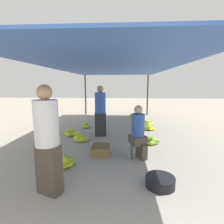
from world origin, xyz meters
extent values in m
cylinder|color=brown|center=(-1.74, 8.22, 1.12)|extent=(0.08, 0.08, 2.23)
cylinder|color=brown|center=(1.74, 8.22, 1.12)|extent=(0.08, 0.08, 2.23)
cube|color=#33569E|center=(0.00, 4.26, 2.25)|extent=(3.87, 8.32, 0.04)
cube|color=#4C4238|center=(-0.79, 0.97, 0.40)|extent=(0.44, 0.34, 0.80)
cylinder|color=white|center=(-0.79, 0.97, 1.15)|extent=(0.48, 0.48, 0.70)
sphere|color=tan|center=(-0.79, 0.97, 1.62)|extent=(0.23, 0.23, 0.23)
cube|color=#4C4C4C|center=(0.72, 2.44, 0.33)|extent=(0.34, 0.34, 0.04)
cylinder|color=#4C4C4C|center=(0.59, 2.30, 0.16)|extent=(0.04, 0.04, 0.31)
cylinder|color=#4C4C4C|center=(0.86, 2.30, 0.16)|extent=(0.04, 0.04, 0.31)
cylinder|color=#4C4C4C|center=(0.59, 2.57, 0.16)|extent=(0.04, 0.04, 0.31)
cylinder|color=#4C4C4C|center=(0.86, 2.57, 0.16)|extent=(0.04, 0.04, 0.31)
cube|color=#4C4238|center=(0.82, 2.39, 0.18)|extent=(0.26, 0.34, 0.35)
cube|color=#4C4238|center=(0.72, 2.44, 0.44)|extent=(0.45, 0.45, 0.18)
cylinder|color=#3359B2|center=(0.72, 2.44, 0.79)|extent=(0.40, 0.40, 0.52)
sphere|color=tan|center=(0.72, 2.44, 1.15)|extent=(0.20, 0.20, 0.20)
cylinder|color=black|center=(1.01, 1.25, 0.09)|extent=(0.50, 0.50, 0.17)
ellipsoid|color=#7EB736|center=(-0.92, 2.02, 0.15)|extent=(0.28, 0.20, 0.12)
ellipsoid|color=#A1C52F|center=(-0.90, 1.78, 0.11)|extent=(0.32, 0.27, 0.10)
ellipsoid|color=#9DC330|center=(-0.80, 2.00, 0.07)|extent=(0.21, 0.27, 0.15)
ellipsoid|color=#CAD528|center=(-0.91, 2.10, 0.05)|extent=(0.26, 0.27, 0.10)
ellipsoid|color=yellow|center=(-0.84, 1.86, 0.15)|extent=(0.24, 0.30, 0.10)
ellipsoid|color=#87BA34|center=(-0.82, 2.08, 0.05)|extent=(0.33, 0.29, 0.10)
ellipsoid|color=yellow|center=(-0.96, 1.90, 0.05)|extent=(0.58, 0.50, 0.10)
ellipsoid|color=#ADCA2D|center=(-0.92, 3.56, 0.17)|extent=(0.26, 0.27, 0.12)
ellipsoid|color=yellow|center=(-0.86, 3.49, 0.12)|extent=(0.21, 0.27, 0.12)
ellipsoid|color=yellow|center=(-1.04, 3.64, 0.08)|extent=(0.25, 0.18, 0.13)
ellipsoid|color=#B0CB2D|center=(-0.81, 3.57, 0.06)|extent=(0.27, 0.22, 0.11)
ellipsoid|color=#BED02A|center=(-0.90, 3.57, 0.05)|extent=(0.47, 0.41, 0.10)
ellipsoid|color=#A4C62F|center=(-1.55, 4.18, 0.07)|extent=(0.29, 0.24, 0.11)
ellipsoid|color=yellow|center=(-1.42, 4.25, 0.09)|extent=(0.11, 0.22, 0.14)
ellipsoid|color=#C9D528|center=(-1.37, 3.98, 0.07)|extent=(0.26, 0.34, 0.15)
ellipsoid|color=yellow|center=(-1.45, 4.18, 0.15)|extent=(0.30, 0.15, 0.15)
ellipsoid|color=#9DC330|center=(-1.42, 4.15, 0.16)|extent=(0.32, 0.16, 0.10)
ellipsoid|color=yellow|center=(-1.33, 4.35, 0.06)|extent=(0.15, 0.21, 0.13)
ellipsoid|color=yellow|center=(-1.36, 4.15, 0.05)|extent=(0.52, 0.46, 0.10)
ellipsoid|color=#BCCF2B|center=(-1.04, 5.16, 0.09)|extent=(0.17, 0.27, 0.11)
ellipsoid|color=#B5CD2C|center=(-1.08, 5.25, 0.07)|extent=(0.14, 0.31, 0.13)
ellipsoid|color=#81B835|center=(-1.18, 5.21, 0.06)|extent=(0.14, 0.23, 0.12)
ellipsoid|color=#A1C52F|center=(-1.09, 5.19, 0.17)|extent=(0.15, 0.32, 0.13)
ellipsoid|color=#C2D229|center=(-1.10, 5.20, 0.08)|extent=(0.27, 0.27, 0.10)
ellipsoid|color=#A5C62F|center=(-1.09, 5.19, 0.05)|extent=(0.37, 0.32, 0.10)
ellipsoid|color=#9BC230|center=(1.08, 7.72, 0.07)|extent=(0.24, 0.35, 0.14)
ellipsoid|color=#BACF2B|center=(0.85, 7.51, 0.11)|extent=(0.32, 0.30, 0.13)
ellipsoid|color=#82B835|center=(0.96, 7.61, 0.08)|extent=(0.35, 0.23, 0.12)
ellipsoid|color=#C8D428|center=(1.10, 7.53, 0.07)|extent=(0.29, 0.27, 0.15)
ellipsoid|color=yellow|center=(0.95, 7.74, 0.06)|extent=(0.14, 0.24, 0.11)
ellipsoid|color=#C4D329|center=(0.99, 7.63, 0.11)|extent=(0.33, 0.26, 0.11)
ellipsoid|color=#7BB636|center=(0.98, 7.55, 0.05)|extent=(0.49, 0.43, 0.10)
ellipsoid|color=#81B835|center=(1.17, 3.39, 0.20)|extent=(0.29, 0.29, 0.14)
ellipsoid|color=#8ABB33|center=(1.31, 3.37, 0.09)|extent=(0.31, 0.18, 0.14)
ellipsoid|color=#92BF32|center=(1.22, 3.30, 0.06)|extent=(0.29, 0.27, 0.12)
ellipsoid|color=#89BB34|center=(1.20, 3.47, 0.17)|extent=(0.15, 0.26, 0.12)
ellipsoid|color=#A0C42F|center=(1.19, 3.42, 0.05)|extent=(0.40, 0.35, 0.10)
ellipsoid|color=#AECA2D|center=(1.36, 5.80, 0.15)|extent=(0.27, 0.21, 0.15)
ellipsoid|color=#78B437|center=(1.52, 6.05, 0.07)|extent=(0.26, 0.11, 0.14)
ellipsoid|color=yellow|center=(1.38, 5.86, 0.09)|extent=(0.36, 0.22, 0.14)
ellipsoid|color=yellow|center=(1.26, 5.96, 0.07)|extent=(0.22, 0.31, 0.13)
ellipsoid|color=#8ABC33|center=(1.29, 5.81, 0.06)|extent=(0.12, 0.28, 0.13)
ellipsoid|color=#AFCA2D|center=(1.43, 5.86, 0.05)|extent=(0.53, 0.46, 0.10)
ellipsoid|color=#89BB34|center=(1.22, 4.97, 0.10)|extent=(0.29, 0.23, 0.14)
ellipsoid|color=#C9D528|center=(1.38, 5.16, 0.07)|extent=(0.28, 0.29, 0.15)
ellipsoid|color=#C7D428|center=(1.33, 4.93, 0.14)|extent=(0.25, 0.30, 0.09)
ellipsoid|color=#B0CB2D|center=(1.40, 4.99, 0.16)|extent=(0.28, 0.33, 0.15)
ellipsoid|color=#7EB735|center=(1.34, 4.91, 0.10)|extent=(0.22, 0.24, 0.13)
ellipsoid|color=#C5D329|center=(1.37, 5.02, 0.19)|extent=(0.23, 0.17, 0.13)
ellipsoid|color=yellow|center=(1.37, 5.02, 0.05)|extent=(0.46, 0.40, 0.10)
cube|color=olive|center=(-0.16, 2.57, 0.10)|extent=(0.43, 0.43, 0.20)
cube|color=brown|center=(-0.16, 2.57, 0.21)|extent=(0.45, 0.45, 0.02)
cube|color=#2D2D33|center=(-0.37, 4.14, 0.39)|extent=(0.40, 0.25, 0.78)
cylinder|color=#3359B2|center=(-0.37, 4.14, 1.12)|extent=(0.40, 0.40, 0.68)
sphere|color=tan|center=(-0.37, 4.14, 1.57)|extent=(0.22, 0.22, 0.22)
camera|label=1|loc=(0.36, -1.54, 1.74)|focal=28.00mm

